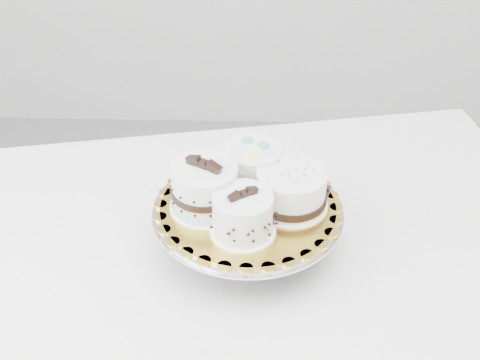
{
  "coord_description": "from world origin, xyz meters",
  "views": [
    {
      "loc": [
        -0.03,
        -0.74,
        1.49
      ],
      "look_at": [
        -0.05,
        0.05,
        0.91
      ],
      "focal_mm": 45.0,
      "sensor_mm": 36.0,
      "label": 1
    }
  ],
  "objects_px": {
    "cake_banded": "(205,189)",
    "cake_dots": "(253,166)",
    "cake_swirl": "(243,215)",
    "cake_stand": "(248,220)",
    "table": "(258,271)",
    "cake_ribbon": "(292,190)",
    "cake_board": "(248,206)"
  },
  "relations": [
    {
      "from": "cake_ribbon",
      "to": "table",
      "type": "bearing_deg",
      "value": -173.3
    },
    {
      "from": "cake_dots",
      "to": "cake_ribbon",
      "type": "relative_size",
      "value": 0.82
    },
    {
      "from": "cake_stand",
      "to": "cake_board",
      "type": "distance_m",
      "value": 0.03
    },
    {
      "from": "cake_ribbon",
      "to": "cake_dots",
      "type": "bearing_deg",
      "value": 158.77
    },
    {
      "from": "cake_stand",
      "to": "cake_swirl",
      "type": "distance_m",
      "value": 0.09
    },
    {
      "from": "cake_swirl",
      "to": "cake_banded",
      "type": "height_order",
      "value": "cake_banded"
    },
    {
      "from": "cake_board",
      "to": "cake_swirl",
      "type": "xyz_separation_m",
      "value": [
        -0.01,
        -0.07,
        0.04
      ]
    },
    {
      "from": "table",
      "to": "cake_board",
      "type": "xyz_separation_m",
      "value": [
        -0.02,
        -0.02,
        0.17
      ]
    },
    {
      "from": "cake_swirl",
      "to": "cake_ribbon",
      "type": "xyz_separation_m",
      "value": [
        0.08,
        0.07,
        -0.0
      ]
    },
    {
      "from": "cake_stand",
      "to": "cake_swirl",
      "type": "relative_size",
      "value": 2.48
    },
    {
      "from": "cake_swirl",
      "to": "cake_board",
      "type": "bearing_deg",
      "value": 52.22
    },
    {
      "from": "cake_swirl",
      "to": "cake_dots",
      "type": "height_order",
      "value": "cake_swirl"
    },
    {
      "from": "table",
      "to": "cake_swirl",
      "type": "xyz_separation_m",
      "value": [
        -0.03,
        -0.08,
        0.21
      ]
    },
    {
      "from": "cake_stand",
      "to": "cake_board",
      "type": "relative_size",
      "value": 1.09
    },
    {
      "from": "cake_stand",
      "to": "cake_banded",
      "type": "height_order",
      "value": "cake_banded"
    },
    {
      "from": "cake_stand",
      "to": "cake_swirl",
      "type": "height_order",
      "value": "cake_swirl"
    },
    {
      "from": "table",
      "to": "cake_dots",
      "type": "bearing_deg",
      "value": 95.42
    },
    {
      "from": "cake_banded",
      "to": "cake_ribbon",
      "type": "bearing_deg",
      "value": 33.62
    },
    {
      "from": "cake_stand",
      "to": "cake_board",
      "type": "xyz_separation_m",
      "value": [
        -0.0,
        0.0,
        0.03
      ]
    },
    {
      "from": "cake_swirl",
      "to": "cake_ribbon",
      "type": "distance_m",
      "value": 0.11
    },
    {
      "from": "cake_stand",
      "to": "cake_dots",
      "type": "relative_size",
      "value": 2.67
    },
    {
      "from": "cake_banded",
      "to": "cake_dots",
      "type": "xyz_separation_m",
      "value": [
        0.08,
        0.07,
        0.0
      ]
    },
    {
      "from": "cake_stand",
      "to": "cake_ribbon",
      "type": "bearing_deg",
      "value": 3.03
    },
    {
      "from": "cake_board",
      "to": "cake_banded",
      "type": "bearing_deg",
      "value": -175.67
    },
    {
      "from": "cake_board",
      "to": "cake_ribbon",
      "type": "distance_m",
      "value": 0.08
    },
    {
      "from": "table",
      "to": "cake_board",
      "type": "relative_size",
      "value": 4.29
    },
    {
      "from": "cake_banded",
      "to": "cake_dots",
      "type": "bearing_deg",
      "value": 70.54
    },
    {
      "from": "table",
      "to": "cake_ribbon",
      "type": "relative_size",
      "value": 8.57
    },
    {
      "from": "table",
      "to": "cake_board",
      "type": "bearing_deg",
      "value": -151.85
    },
    {
      "from": "table",
      "to": "cake_stand",
      "type": "bearing_deg",
      "value": -151.85
    },
    {
      "from": "table",
      "to": "cake_stand",
      "type": "distance_m",
      "value": 0.15
    },
    {
      "from": "cake_stand",
      "to": "table",
      "type": "bearing_deg",
      "value": 39.12
    }
  ]
}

